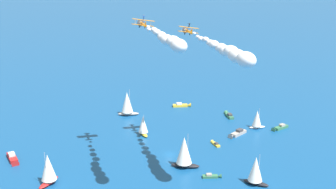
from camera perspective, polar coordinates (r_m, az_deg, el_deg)
name	(u,v)px	position (r m, az deg, el deg)	size (l,w,h in m)	color
ground_plane	(169,154)	(152.30, 0.16, -7.94)	(2000.00, 2000.00, 0.00)	navy
sailboat_near_centre	(257,119)	(176.57, 11.74, -3.23)	(4.82, 6.79, 8.53)	white
sailboat_far_port	(256,170)	(134.26, 11.55, -9.84)	(5.28, 8.27, 10.28)	black
motorboat_far_stbd	(183,105)	(198.81, 1.96, -1.43)	(4.91, 8.53, 2.41)	gold
motorboat_inshore	(13,159)	(156.52, -19.87, -8.04)	(8.53, 8.49, 2.78)	#B21E1E
motorboat_offshore	(237,134)	(169.40, 9.10, -5.16)	(9.04, 6.55, 2.63)	#9E9993
sailboat_trailing	(127,103)	(187.43, -5.43, -1.19)	(6.37, 9.50, 11.82)	#9E9993
motorboat_ahead	(229,115)	(188.67, 8.04, -2.70)	(7.78, 5.30, 2.24)	#33704C
sailboat_mid_cluster	(184,152)	(141.36, 2.18, -7.62)	(5.66, 9.58, 12.07)	black
motorboat_outer_ring_a	(213,176)	(138.03, 5.96, -10.72)	(3.26, 6.16, 1.73)	#33704C
motorboat_outer_ring_b	(279,128)	(178.83, 14.55, -4.29)	(7.45, 6.66, 2.31)	#33704C
sailboat_outer_ring_c	(48,169)	(136.75, -15.61, -9.49)	(8.74, 5.37, 10.92)	#B21E1E
sailboat_outer_ring_e	(143,125)	(166.93, -3.31, -4.11)	(6.37, 5.68, 8.63)	gold
motorboat_outer_ring_f	(215,144)	(160.44, 6.26, -6.50)	(4.89, 4.23, 1.50)	gold
biplane_lead	(143,24)	(136.68, -3.35, 9.35)	(7.00, 6.97, 3.66)	orange
wingwalker_lead	(144,17)	(136.47, -3.23, 10.24)	(0.86, 1.32, 1.53)	#1E4CB2
smoke_trail_lead	(169,40)	(109.67, 0.15, 7.23)	(29.90, 19.90, 4.03)	silver
biplane_wingman	(188,31)	(147.73, 2.71, 8.43)	(7.00, 6.97, 3.66)	orange
wingwalker_wingman	(189,25)	(147.52, 2.84, 9.25)	(0.86, 1.32, 1.53)	black
smoke_trail_wingman	(231,53)	(116.10, 8.37, 5.50)	(36.91, 24.74, 4.84)	silver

